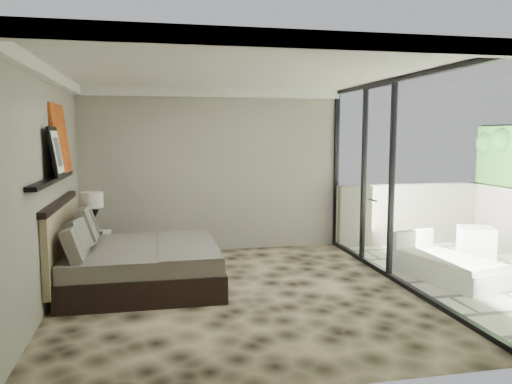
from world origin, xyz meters
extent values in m
plane|color=black|center=(0.00, 0.00, 0.00)|extent=(5.00, 5.00, 0.00)
cube|color=silver|center=(0.00, 0.00, 2.79)|extent=(4.50, 5.00, 0.02)
cube|color=gray|center=(0.00, 2.49, 1.40)|extent=(4.50, 0.02, 2.80)
cube|color=gray|center=(-2.24, 0.00, 1.40)|extent=(0.02, 5.00, 2.80)
cube|color=white|center=(2.25, 0.00, 1.40)|extent=(0.08, 5.00, 2.80)
cube|color=#B8B59D|center=(3.75, 0.00, -0.06)|extent=(3.00, 5.00, 0.12)
cube|color=black|center=(-2.18, 0.10, 1.50)|extent=(0.12, 2.20, 0.05)
cube|color=black|center=(-1.17, 0.56, 0.17)|extent=(2.00, 1.90, 0.34)
cube|color=#605C50|center=(-1.17, 0.56, 0.45)|extent=(1.94, 1.84, 0.21)
cube|color=#545149|center=(-0.60, 0.56, 0.56)|extent=(0.76, 1.88, 0.03)
cube|color=#94825E|center=(-2.20, 0.56, 0.67)|extent=(0.08, 2.00, 0.95)
cube|color=black|center=(-1.94, 1.81, 0.24)|extent=(0.64, 0.64, 0.49)
cone|color=black|center=(-1.95, 1.81, 0.61)|extent=(0.20, 0.20, 0.18)
cone|color=black|center=(-1.95, 1.81, 0.79)|extent=(0.20, 0.20, 0.18)
cylinder|color=silver|center=(-1.95, 1.81, 1.04)|extent=(0.35, 0.35, 0.24)
cube|color=#AB2A0E|center=(-2.19, 0.80, 1.97)|extent=(0.13, 0.90, 0.90)
cube|color=black|center=(-2.14, 0.16, 1.82)|extent=(0.11, 0.50, 0.60)
cube|color=white|center=(4.12, 0.99, 0.26)|extent=(0.70, 0.70, 0.53)
cube|color=white|center=(3.00, 0.02, 0.13)|extent=(1.10, 1.62, 0.26)
cube|color=silver|center=(3.00, 0.02, 0.30)|extent=(1.04, 1.52, 0.07)
cube|color=white|center=(2.83, 0.69, 0.42)|extent=(0.74, 0.30, 0.32)
camera|label=1|loc=(-1.01, -6.11, 2.04)|focal=35.00mm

